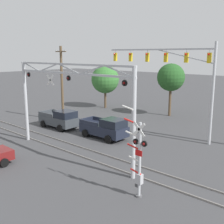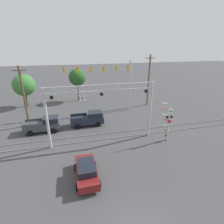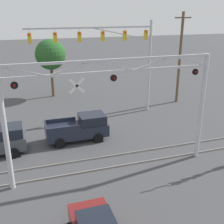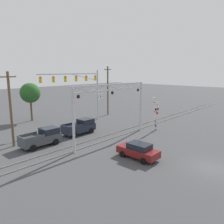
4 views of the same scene
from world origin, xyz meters
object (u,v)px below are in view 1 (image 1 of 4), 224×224
background_tree_beyond_span (105,79)px  background_tree_far_left_verge (171,78)px  crossing_signal_mast (138,161)px  pickup_truck_following (60,119)px  traffic_signal_span (179,70)px  pickup_truck_lead (105,128)px  crossing_gantry (69,96)px  utility_pole_left (62,83)px

background_tree_beyond_span → background_tree_far_left_verge: (9.75, 1.46, 0.73)m
crossing_signal_mast → pickup_truck_following: (-14.81, 6.20, -1.05)m
traffic_signal_span → background_tree_far_left_verge: traffic_signal_span is taller
traffic_signal_span → pickup_truck_following: (-10.77, -5.23, -5.27)m
pickup_truck_lead → crossing_gantry: bearing=-78.1°
crossing_signal_mast → background_tree_far_left_verge: size_ratio=0.76×
crossing_signal_mast → pickup_truck_lead: crossing_signal_mast is taller
crossing_gantry → utility_pole_left: (-9.49, 6.82, -0.19)m
crossing_gantry → background_tree_far_left_verge: crossing_gantry is taller
pickup_truck_following → background_tree_beyond_span: size_ratio=0.76×
utility_pole_left → background_tree_beyond_span: 9.44m
traffic_signal_span → pickup_truck_lead: bearing=-134.9°
utility_pole_left → crossing_signal_mast: bearing=-26.3°
crossing_signal_mast → pickup_truck_following: 16.09m
pickup_truck_following → utility_pole_left: 4.75m
crossing_signal_mast → crossing_gantry: bearing=167.7°
crossing_gantry → pickup_truck_following: crossing_gantry is taller
crossing_signal_mast → pickup_truck_lead: (-8.72, 6.72, -1.05)m
crossing_signal_mast → background_tree_far_left_verge: bearing=115.9°
utility_pole_left → background_tree_beyond_span: size_ratio=1.41×
pickup_truck_following → crossing_signal_mast: bearing=-22.7°
traffic_signal_span → pickup_truck_following: size_ratio=2.48×
pickup_truck_following → utility_pole_left: bearing=135.7°
background_tree_beyond_span → background_tree_far_left_verge: 9.88m
crossing_signal_mast → background_tree_beyond_span: size_ratio=0.82×
utility_pole_left → background_tree_beyond_span: utility_pole_left is taller
traffic_signal_span → background_tree_far_left_verge: bearing=124.2°
background_tree_far_left_verge → crossing_signal_mast: bearing=-64.1°
traffic_signal_span → pickup_truck_following: bearing=-154.1°
crossing_gantry → pickup_truck_lead: bearing=101.9°
background_tree_far_left_verge → crossing_gantry: bearing=-84.6°
crossing_gantry → background_tree_beyond_span: (-11.39, 16.05, -0.51)m
traffic_signal_span → utility_pole_left: traffic_signal_span is taller
utility_pole_left → background_tree_far_left_verge: 13.27m
pickup_truck_lead → pickup_truck_following: size_ratio=1.02×
pickup_truck_following → background_tree_far_left_verge: bearing=67.0°
utility_pole_left → background_tree_far_left_verge: size_ratio=1.31×
crossing_gantry → crossing_signal_mast: (7.66, -1.67, -2.58)m
pickup_truck_lead → background_tree_far_left_verge: background_tree_far_left_verge is taller
crossing_gantry → background_tree_far_left_verge: (-1.64, 17.51, 0.21)m
background_tree_beyond_span → background_tree_far_left_verge: background_tree_far_left_verge is taller
crossing_signal_mast → background_tree_far_left_verge: background_tree_far_left_verge is taller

